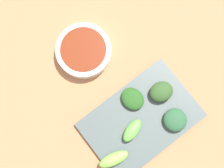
% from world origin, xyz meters
% --- Properties ---
extents(tabletop, '(2.10, 2.10, 0.02)m').
position_xyz_m(tabletop, '(0.00, 0.00, 0.01)').
color(tabletop, '#A17049').
rests_on(tabletop, ground).
extents(sauce_bowl, '(0.14, 0.14, 0.03)m').
position_xyz_m(sauce_bowl, '(-0.12, -0.02, 0.04)').
color(sauce_bowl, white).
rests_on(sauce_bowl, tabletop).
extents(serving_plate, '(0.19, 0.28, 0.01)m').
position_xyz_m(serving_plate, '(0.11, -0.02, 0.03)').
color(serving_plate, '#43514F').
rests_on(serving_plate, tabletop).
extents(broccoli_leafy_0, '(0.08, 0.07, 0.02)m').
position_xyz_m(broccoli_leafy_0, '(0.16, 0.05, 0.04)').
color(broccoli_leafy_0, '#275433').
rests_on(broccoli_leafy_0, serving_plate).
extents(broccoli_leafy_1, '(0.07, 0.06, 0.02)m').
position_xyz_m(broccoli_leafy_1, '(0.05, -0.00, 0.04)').
color(broccoli_leafy_1, '#22511C').
rests_on(broccoli_leafy_1, serving_plate).
extents(broccoli_leafy_2, '(0.07, 0.07, 0.03)m').
position_xyz_m(broccoli_leafy_2, '(0.09, 0.07, 0.05)').
color(broccoli_leafy_2, '#2B4D22').
rests_on(broccoli_leafy_2, serving_plate).
extents(broccoli_stalk_3, '(0.05, 0.07, 0.03)m').
position_xyz_m(broccoli_stalk_3, '(0.12, -0.05, 0.04)').
color(broccoli_stalk_3, '#5DB943').
rests_on(broccoli_stalk_3, serving_plate).
extents(broccoli_stalk_4, '(0.05, 0.08, 0.03)m').
position_xyz_m(broccoli_stalk_4, '(0.14, -0.13, 0.04)').
color(broccoli_stalk_4, '#78B849').
rests_on(broccoli_stalk_4, serving_plate).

